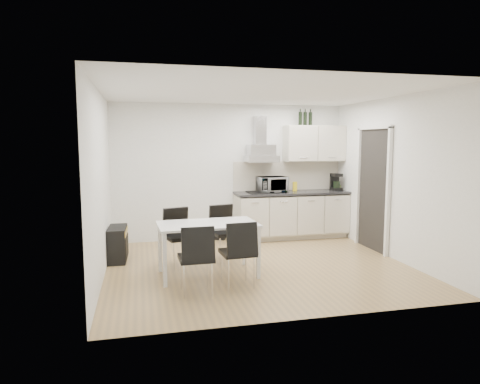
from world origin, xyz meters
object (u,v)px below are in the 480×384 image
at_px(chair_near_left, 196,259).
at_px(guitar_amp, 118,244).
at_px(kitchenette, 293,196).
at_px(floor_speaker, 220,231).
at_px(chair_near_right, 238,253).
at_px(chair_far_left, 180,238).
at_px(chair_far_right, 226,234).
at_px(dining_table, 208,229).

xyz_separation_m(chair_near_left, guitar_amp, (-1.02, 1.76, -0.17)).
bearing_deg(chair_near_left, kitchenette, 48.65).
xyz_separation_m(chair_near_left, floor_speaker, (0.83, 2.84, -0.27)).
height_order(chair_near_right, floor_speaker, chair_near_right).
height_order(chair_far_left, chair_near_left, same).
distance_m(kitchenette, chair_far_right, 2.12).
bearing_deg(guitar_amp, chair_far_right, -11.11).
relative_size(chair_near_right, guitar_amp, 1.33).
relative_size(chair_far_left, floor_speaker, 2.66).
bearing_deg(chair_near_left, chair_near_right, 12.34).
distance_m(chair_far_left, floor_speaker, 1.88).
relative_size(kitchenette, chair_far_left, 2.86).
bearing_deg(chair_near_right, floor_speaker, 80.17).
distance_m(kitchenette, floor_speaker, 1.59).
relative_size(chair_far_right, guitar_amp, 1.33).
xyz_separation_m(kitchenette, chair_near_right, (-1.70, -2.54, -0.39)).
relative_size(chair_far_left, chair_near_left, 1.00).
distance_m(chair_far_left, chair_near_left, 1.22).
bearing_deg(dining_table, chair_near_right, -63.82).
relative_size(chair_far_right, chair_near_left, 1.00).
relative_size(dining_table, chair_near_right, 1.61).
relative_size(kitchenette, chair_far_right, 2.86).
height_order(kitchenette, chair_far_left, kitchenette).
height_order(guitar_amp, floor_speaker, guitar_amp).
distance_m(dining_table, chair_far_right, 0.81).
xyz_separation_m(dining_table, guitar_amp, (-1.28, 1.07, -0.40)).
xyz_separation_m(dining_table, floor_speaker, (0.57, 2.15, -0.50)).
distance_m(chair_far_right, floor_speaker, 1.52).
height_order(chair_near_left, floor_speaker, chair_near_left).
bearing_deg(chair_near_left, floor_speaker, 72.58).
bearing_deg(chair_near_left, chair_far_right, 63.32).
height_order(kitchenette, floor_speaker, kitchenette).
bearing_deg(chair_far_left, guitar_amp, -46.01).
distance_m(dining_table, guitar_amp, 1.72).
xyz_separation_m(chair_near_right, guitar_amp, (-1.59, 1.62, -0.17)).
bearing_deg(chair_near_left, guitar_amp, 119.15).
bearing_deg(chair_near_right, chair_near_left, -170.73).
xyz_separation_m(chair_far_left, floor_speaker, (0.91, 1.62, -0.27)).
bearing_deg(kitchenette, chair_near_right, -123.82).
bearing_deg(chair_far_left, chair_near_left, 77.50).
bearing_deg(dining_table, guitar_amp, 137.52).
bearing_deg(dining_table, chair_near_left, -113.24).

